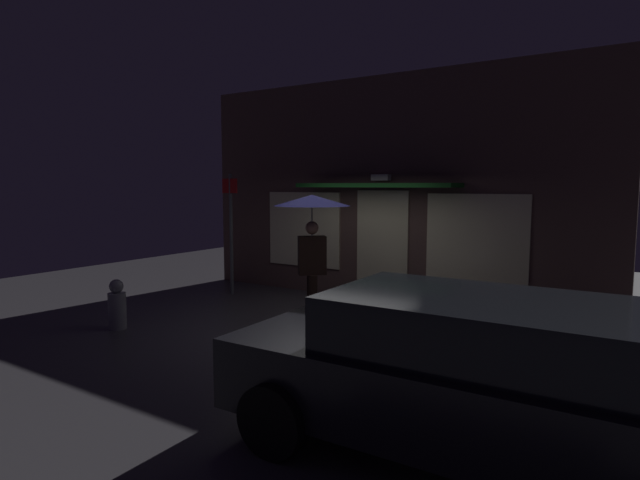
{
  "coord_description": "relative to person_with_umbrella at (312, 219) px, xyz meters",
  "views": [
    {
      "loc": [
        4.53,
        -7.01,
        2.3
      ],
      "look_at": [
        -0.16,
        0.19,
        1.39
      ],
      "focal_mm": 29.2,
      "sensor_mm": 36.0,
      "label": 1
    }
  ],
  "objects": [
    {
      "name": "ground_plane",
      "position": [
        0.32,
        -0.19,
        -1.74
      ],
      "size": [
        18.0,
        18.0,
        0.0
      ],
      "primitive_type": "plane",
      "color": "#423F44"
    },
    {
      "name": "sidewalk_bollard",
      "position": [
        2.04,
        1.36,
        -1.47
      ],
      "size": [
        0.29,
        0.29,
        0.54
      ],
      "primitive_type": "cylinder",
      "color": "#B2A899",
      "rests_on": "ground"
    },
    {
      "name": "person_with_umbrella",
      "position": [
        0.0,
        0.0,
        0.0
      ],
      "size": [
        1.28,
        1.28,
        2.14
      ],
      "rotation": [
        0.0,
        0.0,
        -2.39
      ],
      "color": "black",
      "rests_on": "ground"
    },
    {
      "name": "building_facade",
      "position": [
        0.32,
        2.15,
        0.45
      ],
      "size": [
        8.53,
        1.0,
        4.41
      ],
      "color": "brown",
      "rests_on": "ground"
    },
    {
      "name": "street_sign_post",
      "position": [
        -2.63,
        0.87,
        -0.3
      ],
      "size": [
        0.4,
        0.07,
        2.54
      ],
      "color": "#595B60",
      "rests_on": "ground"
    },
    {
      "name": "fire_hydrant",
      "position": [
        -2.34,
        -2.13,
        -1.37
      ],
      "size": [
        0.28,
        0.28,
        0.81
      ],
      "color": "gray",
      "rests_on": "ground"
    },
    {
      "name": "parked_car",
      "position": [
        3.65,
        -3.0,
        -1.02
      ],
      "size": [
        4.31,
        1.98,
        1.39
      ],
      "rotation": [
        0.0,
        0.0,
        0.02
      ],
      "color": "black",
      "rests_on": "ground"
    }
  ]
}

